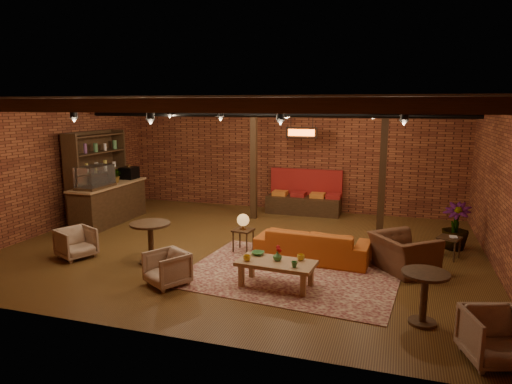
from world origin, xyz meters
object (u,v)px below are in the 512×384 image
(side_table_lamp, at_px, (243,223))
(armchair_far, at_px, (496,335))
(armchair_b, at_px, (167,267))
(round_table_right, at_px, (425,290))
(armchair_a, at_px, (76,241))
(side_table_book, at_px, (449,239))
(sofa, at_px, (313,245))
(coffee_table, at_px, (276,264))
(round_table_left, at_px, (151,236))
(armchair_right, at_px, (404,247))
(plant_tall, at_px, (459,179))

(side_table_lamp, relative_size, armchair_far, 1.15)
(armchair_b, bearing_deg, round_table_right, 28.49)
(armchair_a, xyz_separation_m, side_table_book, (7.28, 2.24, 0.08))
(sofa, xyz_separation_m, coffee_table, (-0.36, -1.52, 0.08))
(side_table_book, bearing_deg, side_table_lamp, -168.66)
(round_table_left, bearing_deg, side_table_book, 20.06)
(sofa, xyz_separation_m, armchair_far, (2.80, -3.00, 0.03))
(round_table_left, distance_m, round_table_right, 5.15)
(armchair_b, height_order, armchair_right, armchair_right)
(coffee_table, xyz_separation_m, round_table_left, (-2.66, 0.41, 0.15))
(armchair_a, relative_size, armchair_right, 0.63)
(armchair_far, xyz_separation_m, plant_tall, (0.00, 4.67, 1.18))
(armchair_far, bearing_deg, coffee_table, 137.72)
(coffee_table, height_order, armchair_a, coffee_table)
(armchair_a, bearing_deg, plant_tall, -43.47)
(armchair_b, relative_size, armchair_right, 0.61)
(round_table_left, bearing_deg, armchair_far, -18.00)
(sofa, xyz_separation_m, plant_tall, (2.80, 1.67, 1.21))
(armchair_a, xyz_separation_m, round_table_right, (6.67, -0.92, 0.18))
(round_table_right, bearing_deg, sofa, 132.42)
(plant_tall, bearing_deg, round_table_left, -154.49)
(side_table_lamp, xyz_separation_m, armchair_a, (-3.14, -1.41, -0.29))
(coffee_table, distance_m, round_table_right, 2.47)
(armchair_right, height_order, round_table_right, armchair_right)
(coffee_table, distance_m, armchair_right, 2.54)
(side_table_lamp, distance_m, armchair_right, 3.27)
(coffee_table, relative_size, armchair_a, 2.01)
(side_table_book, bearing_deg, armchair_b, -148.15)
(armchair_far, relative_size, plant_tall, 0.23)
(coffee_table, height_order, plant_tall, plant_tall)
(coffee_table, bearing_deg, side_table_book, 39.67)
(armchair_right, bearing_deg, armchair_b, 77.95)
(armchair_right, xyz_separation_m, armchair_far, (1.06, -2.91, -0.12))
(coffee_table, distance_m, armchair_a, 4.30)
(side_table_lamp, distance_m, armchair_far, 5.34)
(coffee_table, distance_m, armchair_far, 3.49)
(round_table_right, bearing_deg, armchair_far, -45.23)
(armchair_a, distance_m, plant_tall, 8.11)
(sofa, distance_m, round_table_left, 3.22)
(side_table_book, height_order, armchair_far, armchair_far)
(armchair_a, bearing_deg, sofa, -49.67)
(armchair_right, xyz_separation_m, round_table_right, (0.27, -2.11, 0.05))
(armchair_right, height_order, armchair_far, armchair_right)
(round_table_right, relative_size, plant_tall, 0.25)
(armchair_b, xyz_separation_m, side_table_book, (4.79, 2.98, 0.09))
(side_table_book, relative_size, plant_tall, 0.17)
(armchair_a, bearing_deg, armchair_right, -54.53)
(armchair_b, relative_size, plant_tall, 0.21)
(armchair_b, height_order, armchair_far, armchair_far)
(coffee_table, distance_m, side_table_lamp, 2.02)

